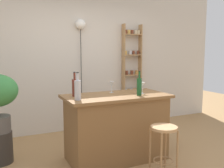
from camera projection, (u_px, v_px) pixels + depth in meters
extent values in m
plane|color=#A37A4C|center=(126.00, 167.00, 3.44)|extent=(12.00, 12.00, 0.00)
cube|color=beige|center=(80.00, 59.00, 5.02)|extent=(6.40, 0.10, 2.80)
cube|color=brown|center=(116.00, 128.00, 3.66)|extent=(1.35, 0.69, 0.90)
cube|color=brown|center=(116.00, 96.00, 3.60)|extent=(1.47, 0.75, 0.04)
cylinder|color=#997047|center=(161.00, 158.00, 2.99)|extent=(0.02, 0.02, 0.60)
cylinder|color=#997047|center=(177.00, 155.00, 3.09)|extent=(0.02, 0.02, 0.60)
cylinder|color=#997047|center=(150.00, 151.00, 3.20)|extent=(0.02, 0.02, 0.60)
cylinder|color=#997047|center=(165.00, 148.00, 3.30)|extent=(0.02, 0.02, 0.60)
torus|color=#997047|center=(163.00, 161.00, 3.16)|extent=(0.25, 0.25, 0.02)
cylinder|color=tan|center=(164.00, 128.00, 3.11)|extent=(0.33, 0.33, 0.03)
cube|color=#A87F51|center=(123.00, 75.00, 5.32)|extent=(0.02, 0.14, 2.10)
cube|color=#A87F51|center=(140.00, 75.00, 5.48)|extent=(0.02, 0.14, 2.10)
cube|color=#A87F51|center=(131.00, 114.00, 5.51)|extent=(0.38, 0.14, 0.02)
cylinder|color=beige|center=(125.00, 111.00, 5.44)|extent=(0.08, 0.08, 0.11)
cylinder|color=gold|center=(129.00, 111.00, 5.47)|extent=(0.08, 0.08, 0.11)
cylinder|color=gold|center=(131.00, 111.00, 5.50)|extent=(0.08, 0.08, 0.11)
cylinder|color=#AD7A38|center=(134.00, 111.00, 5.52)|extent=(0.08, 0.08, 0.11)
cylinder|color=silver|center=(137.00, 110.00, 5.55)|extent=(0.08, 0.08, 0.11)
cube|color=#A87F51|center=(132.00, 94.00, 5.45)|extent=(0.38, 0.14, 0.02)
cylinder|color=silver|center=(125.00, 92.00, 5.39)|extent=(0.07, 0.07, 0.11)
cylinder|color=#AD7A38|center=(129.00, 92.00, 5.41)|extent=(0.07, 0.07, 0.11)
cylinder|color=silver|center=(132.00, 91.00, 5.45)|extent=(0.07, 0.07, 0.11)
cylinder|color=#AD7A38|center=(134.00, 91.00, 5.48)|extent=(0.07, 0.07, 0.11)
cylinder|color=gold|center=(138.00, 91.00, 5.51)|extent=(0.07, 0.07, 0.11)
cube|color=#A87F51|center=(132.00, 75.00, 5.40)|extent=(0.38, 0.14, 0.02)
cylinder|color=brown|center=(126.00, 73.00, 5.35)|extent=(0.07, 0.07, 0.08)
cylinder|color=brown|center=(132.00, 72.00, 5.40)|extent=(0.07, 0.07, 0.08)
cylinder|color=#AD7A38|center=(137.00, 72.00, 5.44)|extent=(0.07, 0.07, 0.08)
cube|color=#A87F51|center=(132.00, 55.00, 5.35)|extent=(0.38, 0.14, 0.02)
cylinder|color=gold|center=(126.00, 53.00, 5.29)|extent=(0.05, 0.05, 0.08)
cylinder|color=silver|center=(130.00, 53.00, 5.32)|extent=(0.05, 0.05, 0.08)
cylinder|color=brown|center=(134.00, 53.00, 5.36)|extent=(0.05, 0.05, 0.08)
cylinder|color=brown|center=(138.00, 53.00, 5.40)|extent=(0.05, 0.05, 0.08)
cube|color=#A87F51|center=(132.00, 34.00, 5.29)|extent=(0.38, 0.14, 0.02)
cylinder|color=brown|center=(126.00, 32.00, 5.22)|extent=(0.06, 0.06, 0.08)
cylinder|color=gold|center=(129.00, 32.00, 5.25)|extent=(0.06, 0.06, 0.08)
cylinder|color=brown|center=(132.00, 32.00, 5.29)|extent=(0.06, 0.06, 0.08)
cylinder|color=beige|center=(136.00, 32.00, 5.31)|extent=(0.06, 0.06, 0.08)
cylinder|color=beige|center=(139.00, 32.00, 5.35)|extent=(0.06, 0.06, 0.08)
cylinder|color=#2D2823|center=(0.00, 147.00, 3.55)|extent=(0.34, 0.34, 0.44)
cylinder|color=#194C23|center=(139.00, 87.00, 3.54)|extent=(0.07, 0.07, 0.24)
cylinder|color=#194C23|center=(139.00, 75.00, 3.52)|extent=(0.03, 0.03, 0.09)
cylinder|color=black|center=(139.00, 71.00, 3.51)|extent=(0.03, 0.03, 0.01)
cylinder|color=#5B2319|center=(75.00, 88.00, 3.46)|extent=(0.07, 0.07, 0.23)
cylinder|color=#5B2319|center=(74.00, 76.00, 3.44)|extent=(0.03, 0.03, 0.09)
cylinder|color=black|center=(74.00, 72.00, 3.43)|extent=(0.03, 0.03, 0.01)
cylinder|color=#B2B2B7|center=(78.00, 90.00, 3.20)|extent=(0.08, 0.08, 0.24)
cylinder|color=#B2B2B7|center=(77.00, 77.00, 3.18)|extent=(0.03, 0.03, 0.10)
cylinder|color=black|center=(77.00, 73.00, 3.17)|extent=(0.03, 0.03, 0.01)
cylinder|color=silver|center=(112.00, 92.00, 3.80)|extent=(0.06, 0.06, 0.00)
cylinder|color=silver|center=(112.00, 90.00, 3.80)|extent=(0.01, 0.01, 0.07)
cone|color=silver|center=(112.00, 84.00, 3.79)|extent=(0.07, 0.07, 0.08)
cylinder|color=silver|center=(142.00, 93.00, 3.71)|extent=(0.06, 0.06, 0.00)
cylinder|color=silver|center=(142.00, 91.00, 3.70)|extent=(0.01, 0.01, 0.07)
cone|color=silver|center=(142.00, 85.00, 3.69)|extent=(0.07, 0.07, 0.08)
cylinder|color=black|center=(81.00, 78.00, 4.97)|extent=(0.01, 0.01, 2.05)
sphere|color=white|center=(80.00, 24.00, 4.84)|extent=(0.19, 0.19, 0.19)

